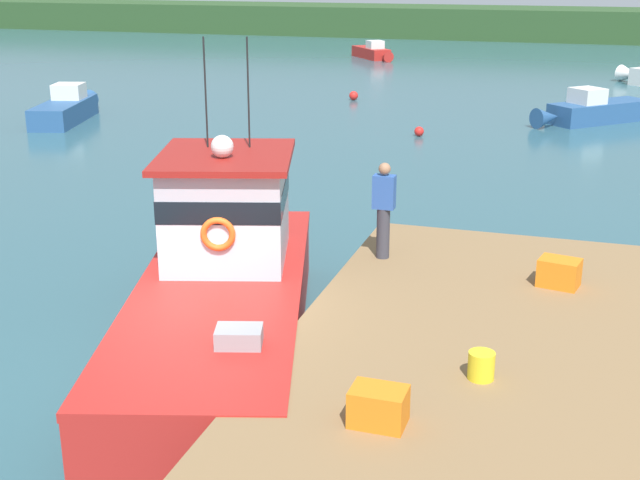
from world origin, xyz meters
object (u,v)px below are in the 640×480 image
(main_fishing_boat, at_px, (224,283))
(moored_boat_near_channel, at_px, (373,52))
(crate_stack_near_edge, at_px, (559,273))
(mooring_buoy_channel_marker, at_px, (419,131))
(moored_boat_mid_harbor, at_px, (593,111))
(deckhand_by_the_boat, at_px, (384,208))
(mooring_buoy_outer, at_px, (354,96))
(moored_boat_outer_mooring, at_px, (67,108))
(bait_bucket, at_px, (481,365))
(crate_single_by_cleat, at_px, (378,406))

(main_fishing_boat, bearing_deg, moored_boat_near_channel, 100.88)
(crate_stack_near_edge, xyz_separation_m, moored_boat_near_channel, (-13.30, 41.41, -1.02))
(main_fishing_boat, height_order, mooring_buoy_channel_marker, main_fishing_boat)
(crate_stack_near_edge, xyz_separation_m, moored_boat_mid_harbor, (0.41, 21.66, -0.95))
(moored_boat_mid_harbor, bearing_deg, deckhand_by_the_boat, -98.84)
(moored_boat_near_channel, distance_m, mooring_buoy_outer, 17.40)
(crate_stack_near_edge, distance_m, moored_boat_outer_mooring, 25.06)
(crate_stack_near_edge, height_order, deckhand_by_the_boat, deckhand_by_the_boat)
(bait_bucket, relative_size, moored_boat_outer_mooring, 0.06)
(crate_stack_near_edge, bearing_deg, moored_boat_outer_mooring, 140.29)
(crate_single_by_cleat, distance_m, deckhand_by_the_boat, 5.48)
(moored_boat_mid_harbor, height_order, mooring_buoy_outer, moored_boat_mid_harbor)
(moored_boat_mid_harbor, height_order, moored_boat_near_channel, moored_boat_mid_harbor)
(moored_boat_near_channel, height_order, mooring_buoy_channel_marker, moored_boat_near_channel)
(bait_bucket, bearing_deg, mooring_buoy_outer, 108.26)
(bait_bucket, distance_m, mooring_buoy_channel_marker, 21.01)
(bait_bucket, distance_m, moored_boat_near_channel, 46.58)
(moored_boat_outer_mooring, distance_m, mooring_buoy_outer, 12.54)
(bait_bucket, relative_size, deckhand_by_the_boat, 0.21)
(crate_single_by_cleat, relative_size, bait_bucket, 1.76)
(main_fishing_boat, xyz_separation_m, crate_single_by_cleat, (3.48, -3.84, 0.40))
(moored_boat_mid_harbor, bearing_deg, main_fishing_boat, -103.79)
(moored_boat_outer_mooring, bearing_deg, mooring_buoy_channel_marker, 4.15)
(bait_bucket, relative_size, moored_boat_mid_harbor, 0.07)
(deckhand_by_the_boat, distance_m, moored_boat_near_channel, 42.27)
(main_fishing_boat, relative_size, moored_boat_near_channel, 2.39)
(bait_bucket, distance_m, deckhand_by_the_boat, 4.51)
(main_fishing_boat, xyz_separation_m, bait_bucket, (4.40, -2.45, 0.36))
(moored_boat_mid_harbor, distance_m, moored_boat_outer_mooring, 20.47)
(crate_stack_near_edge, xyz_separation_m, moored_boat_outer_mooring, (-19.27, 16.00, -0.94))
(crate_single_by_cleat, height_order, moored_boat_near_channel, crate_single_by_cleat)
(crate_stack_near_edge, xyz_separation_m, mooring_buoy_channel_marker, (-5.47, 17.00, -1.24))
(crate_single_by_cleat, distance_m, moored_boat_mid_harbor, 26.58)
(main_fishing_boat, bearing_deg, mooring_buoy_channel_marker, 91.04)
(crate_single_by_cleat, xyz_separation_m, deckhand_by_the_boat, (-1.22, 5.30, 0.65))
(crate_single_by_cleat, bearing_deg, moored_boat_outer_mooring, 130.21)
(deckhand_by_the_boat, xyz_separation_m, mooring_buoy_outer, (-7.03, 23.87, -1.86))
(mooring_buoy_outer, bearing_deg, main_fishing_boat, -79.34)
(crate_stack_near_edge, xyz_separation_m, bait_bucket, (-0.74, -3.44, -0.05))
(deckhand_by_the_boat, xyz_separation_m, moored_boat_mid_harbor, (3.29, 21.18, -1.59))
(moored_boat_outer_mooring, height_order, mooring_buoy_channel_marker, moored_boat_outer_mooring)
(moored_boat_near_channel, bearing_deg, mooring_buoy_outer, -78.78)
(crate_stack_near_edge, height_order, moored_boat_mid_harbor, crate_stack_near_edge)
(crate_stack_near_edge, height_order, crate_single_by_cleat, crate_stack_near_edge)
(main_fishing_boat, xyz_separation_m, moored_boat_outer_mooring, (-14.12, 16.99, -0.53))
(crate_stack_near_edge, relative_size, moored_boat_mid_harbor, 0.13)
(crate_single_by_cleat, bearing_deg, main_fishing_boat, 132.21)
(bait_bucket, relative_size, mooring_buoy_channel_marker, 0.99)
(main_fishing_boat, height_order, moored_boat_mid_harbor, main_fishing_boat)
(moored_boat_mid_harbor, distance_m, mooring_buoy_channel_marker, 7.51)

